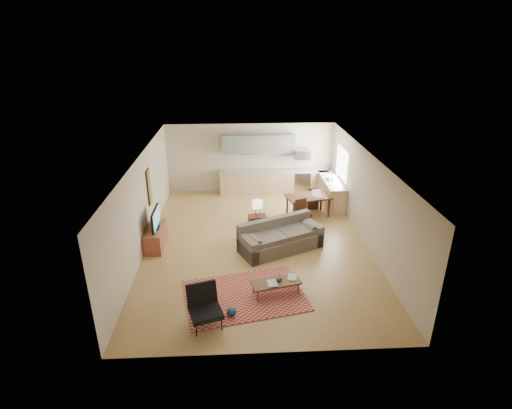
{
  "coord_description": "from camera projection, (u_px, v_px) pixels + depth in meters",
  "views": [
    {
      "loc": [
        -0.57,
        -10.58,
        5.79
      ],
      "look_at": [
        0.0,
        0.3,
        1.15
      ],
      "focal_mm": 28.0,
      "sensor_mm": 36.0,
      "label": 1
    }
  ],
  "objects": [
    {
      "name": "soap_bottle",
      "position": [
        330.0,
        178.0,
        14.43
      ],
      "size": [
        0.09,
        0.09,
        0.19
      ],
      "primitive_type": "imported",
      "rotation": [
        0.0,
        0.0,
        0.02
      ],
      "color": "#F8EEC0",
      "rests_on": "kitchen_counter_right"
    },
    {
      "name": "window_right",
      "position": [
        342.0,
        163.0,
        14.32
      ],
      "size": [
        0.02,
        1.4,
        1.05
      ],
      "primitive_type": "cube",
      "color": "white",
      "rests_on": "room"
    },
    {
      "name": "triptych",
      "position": [
        248.0,
        148.0,
        15.44
      ],
      "size": [
        1.7,
        0.04,
        0.5
      ],
      "primitive_type": null,
      "color": "#F8EEC0",
      "rests_on": "room"
    },
    {
      "name": "rug",
      "position": [
        244.0,
        295.0,
        9.61
      ],
      "size": [
        3.17,
        2.5,
        0.02
      ],
      "primitive_type": "cube",
      "rotation": [
        0.0,
        0.0,
        0.21
      ],
      "color": "maroon",
      "rests_on": "floor"
    },
    {
      "name": "tv",
      "position": [
        155.0,
        219.0,
        11.54
      ],
      "size": [
        0.1,
        0.99,
        0.59
      ],
      "primitive_type": null,
      "color": "black",
      "rests_on": "tv_credenza"
    },
    {
      "name": "wall_art_left",
      "position": [
        149.0,
        187.0,
        12.09
      ],
      "size": [
        0.06,
        0.42,
        1.1
      ],
      "primitive_type": null,
      "color": "olive",
      "rests_on": "room"
    },
    {
      "name": "kitchen_microwave",
      "position": [
        303.0,
        154.0,
        15.37
      ],
      "size": [
        0.62,
        0.4,
        0.35
      ],
      "primitive_type": "cube",
      "color": "#A5A8AD",
      "rests_on": "room"
    },
    {
      "name": "coffee_table",
      "position": [
        276.0,
        288.0,
        9.61
      ],
      "size": [
        1.27,
        0.74,
        0.36
      ],
      "primitive_type": null,
      "rotation": [
        0.0,
        0.0,
        0.24
      ],
      "color": "#4A311D",
      "rests_on": "floor"
    },
    {
      "name": "vase",
      "position": [
        279.0,
        277.0,
        9.57
      ],
      "size": [
        0.24,
        0.24,
        0.17
      ],
      "primitive_type": "imported",
      "rotation": [
        0.0,
        0.0,
        0.25
      ],
      "color": "black",
      "rests_on": "coffee_table"
    },
    {
      "name": "book_b",
      "position": [
        288.0,
        277.0,
        9.71
      ],
      "size": [
        0.31,
        0.36,
        0.02
      ],
      "primitive_type": "imported",
      "rotation": [
        0.0,
        0.0,
        -0.15
      ],
      "color": "navy",
      "rests_on": "coffee_table"
    },
    {
      "name": "table_lamp",
      "position": [
        257.0,
        208.0,
        12.23
      ],
      "size": [
        0.32,
        0.32,
        0.51
      ],
      "primitive_type": null,
      "rotation": [
        0.0,
        0.0,
        -0.04
      ],
      "color": "beige",
      "rests_on": "console_table"
    },
    {
      "name": "tv_credenza",
      "position": [
        156.0,
        237.0,
        11.77
      ],
      "size": [
        0.5,
        1.29,
        0.59
      ],
      "primitive_type": null,
      "color": "brown",
      "rests_on": "floor"
    },
    {
      "name": "dining_table",
      "position": [
        308.0,
        206.0,
        13.71
      ],
      "size": [
        1.63,
        1.16,
        0.75
      ],
      "primitive_type": null,
      "rotation": [
        0.0,
        0.0,
        0.23
      ],
      "color": "#331A0F",
      "rests_on": "floor"
    },
    {
      "name": "kitchen_counter_right",
      "position": [
        331.0,
        192.0,
        14.74
      ],
      "size": [
        0.64,
        2.26,
        0.92
      ],
      "primitive_type": null,
      "color": "tan",
      "rests_on": "ground"
    },
    {
      "name": "kitchen_counter_back",
      "position": [
        274.0,
        182.0,
        15.72
      ],
      "size": [
        4.26,
        0.64,
        0.92
      ],
      "primitive_type": null,
      "color": "tan",
      "rests_on": "ground"
    },
    {
      "name": "book_a",
      "position": [
        267.0,
        284.0,
        9.43
      ],
      "size": [
        0.3,
        0.36,
        0.03
      ],
      "primitive_type": "imported",
      "rotation": [
        0.0,
        0.0,
        0.11
      ],
      "color": "maroon",
      "rests_on": "coffee_table"
    },
    {
      "name": "upper_cabinets",
      "position": [
        258.0,
        144.0,
        15.25
      ],
      "size": [
        2.8,
        0.34,
        0.7
      ],
      "primitive_type": "cube",
      "color": "slate",
      "rests_on": "room"
    },
    {
      "name": "armchair",
      "position": [
        205.0,
        308.0,
        8.47
      ],
      "size": [
        0.96,
        0.96,
        0.88
      ],
      "primitive_type": null,
      "rotation": [
        0.0,
        0.0,
        0.31
      ],
      "color": "black",
      "rests_on": "floor"
    },
    {
      "name": "dining_chair_near",
      "position": [
        303.0,
        213.0,
        13.01
      ],
      "size": [
        0.55,
        0.56,
        0.88
      ],
      "primitive_type": null,
      "rotation": [
        0.0,
        0.0,
        0.37
      ],
      "color": "#331A0F",
      "rests_on": "floor"
    },
    {
      "name": "dining_chair_far",
      "position": [
        312.0,
        197.0,
        14.37
      ],
      "size": [
        0.42,
        0.44,
        0.83
      ],
      "primitive_type": null,
      "rotation": [
        0.0,
        0.0,
        3.2
      ],
      "color": "#331A0F",
      "rests_on": "floor"
    },
    {
      "name": "kitchen_range",
      "position": [
        301.0,
        181.0,
        15.78
      ],
      "size": [
        0.62,
        0.62,
        0.9
      ],
      "primitive_type": "cube",
      "color": "#A5A8AD",
      "rests_on": "ground"
    },
    {
      "name": "sofa",
      "position": [
        281.0,
        236.0,
        11.53
      ],
      "size": [
        2.72,
        2.04,
        0.87
      ],
      "primitive_type": null,
      "rotation": [
        0.0,
        0.0,
        0.44
      ],
      "color": "#5B544A",
      "rests_on": "floor"
    },
    {
      "name": "laptop",
      "position": [
        318.0,
        194.0,
        13.44
      ],
      "size": [
        0.37,
        0.32,
        0.24
      ],
      "primitive_type": null,
      "rotation": [
        0.0,
        0.0,
        0.33
      ],
      "color": "#A5A8AD",
      "rests_on": "dining_table"
    },
    {
      "name": "console_table",
      "position": [
        257.0,
        225.0,
        12.46
      ],
      "size": [
        0.59,
        0.43,
        0.64
      ],
      "primitive_type": null,
      "rotation": [
        0.0,
        0.0,
        0.11
      ],
      "color": "#331A0F",
      "rests_on": "floor"
    },
    {
      "name": "room",
      "position": [
        257.0,
        202.0,
        11.49
      ],
      "size": [
        9.0,
        9.0,
        9.0
      ],
      "color": "#A07D46",
      "rests_on": "ground"
    }
  ]
}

